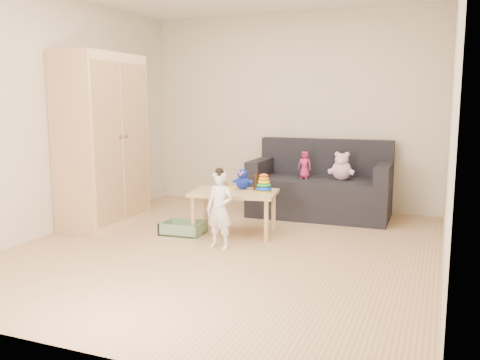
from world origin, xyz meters
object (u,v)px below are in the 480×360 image
at_px(wardrobe, 102,141).
at_px(sofa, 320,197).
at_px(play_table, 234,213).
at_px(toddler, 220,211).

height_order(wardrobe, sofa, wardrobe).
distance_m(wardrobe, play_table, 1.76).
distance_m(sofa, play_table, 1.38).
bearing_deg(toddler, play_table, 105.42).
relative_size(wardrobe, toddler, 2.60).
bearing_deg(toddler, wardrobe, 174.10).
bearing_deg(play_table, toddler, -82.08).
bearing_deg(play_table, sofa, 61.28).
height_order(play_table, toddler, toddler).
distance_m(wardrobe, sofa, 2.73).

